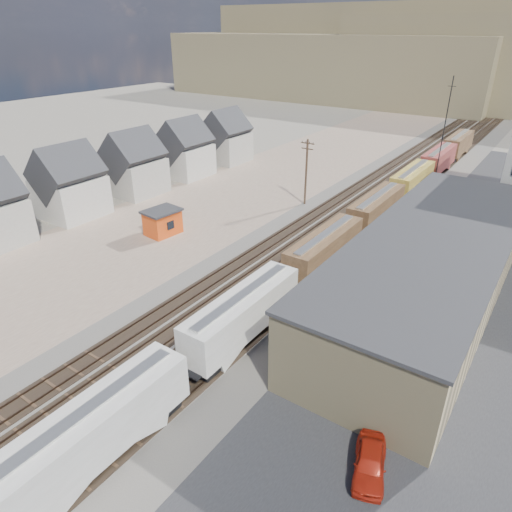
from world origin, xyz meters
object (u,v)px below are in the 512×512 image
Objects in this scene: parked_car_red at (370,463)px; maintenance_shed at (163,222)px; utility_pole_north at (306,171)px; freight_train at (353,227)px.

maintenance_shed is at bearing 134.52° from parked_car_red.
parked_car_red is (26.49, -39.33, -4.49)m from utility_pole_north.
freight_train is at bearing 97.86° from parked_car_red.
freight_train reaches higher than maintenance_shed.
parked_car_red is at bearing -56.04° from utility_pole_north.
parked_car_red is at bearing -64.02° from freight_train.
maintenance_shed reaches higher than parked_car_red.
freight_train is 16.18m from utility_pole_north.
utility_pole_north is (-12.30, 10.21, 2.50)m from freight_train.
freight_train is 32.45m from parked_car_red.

